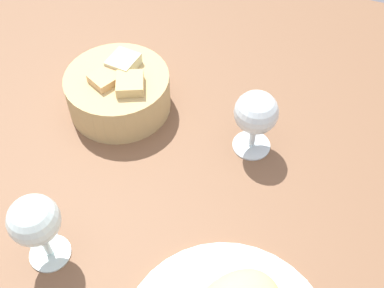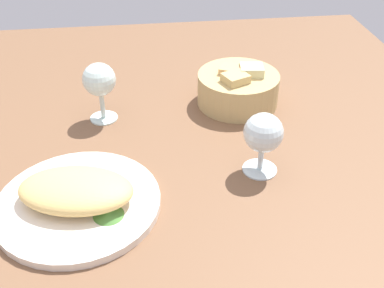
% 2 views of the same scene
% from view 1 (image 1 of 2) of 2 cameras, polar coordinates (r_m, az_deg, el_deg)
% --- Properties ---
extents(ground_plane, '(1.40, 1.40, 0.02)m').
position_cam_1_polar(ground_plane, '(0.73, -2.50, -11.29)').
color(ground_plane, brown).
extents(bread_basket, '(0.18, 0.18, 0.09)m').
position_cam_1_polar(bread_basket, '(0.86, -8.57, 6.19)').
color(bread_basket, tan).
rests_on(bread_basket, ground_plane).
extents(wine_glass_near, '(0.07, 0.07, 0.12)m').
position_cam_1_polar(wine_glass_near, '(0.76, 7.50, 3.40)').
color(wine_glass_near, silver).
rests_on(wine_glass_near, ground_plane).
extents(wine_glass_far, '(0.07, 0.07, 0.13)m').
position_cam_1_polar(wine_glass_far, '(0.66, -17.93, -8.79)').
color(wine_glass_far, silver).
rests_on(wine_glass_far, ground_plane).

